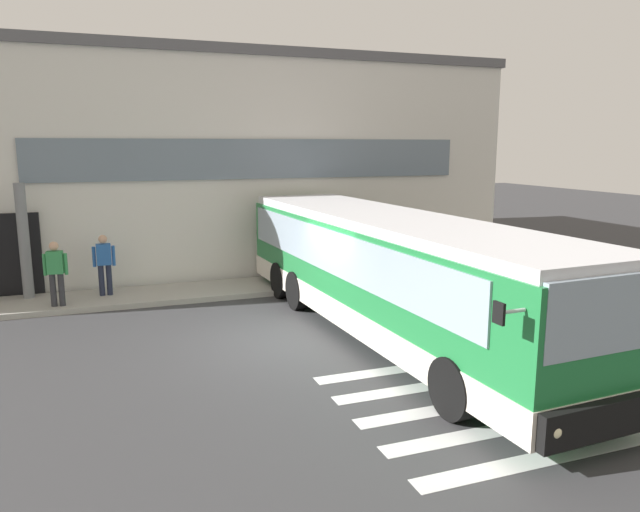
{
  "coord_description": "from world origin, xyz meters",
  "views": [
    {
      "loc": [
        -3.63,
        -11.9,
        4.2
      ],
      "look_at": [
        1.37,
        1.65,
        1.5
      ],
      "focal_mm": 33.23,
      "sensor_mm": 36.0,
      "label": 1
    }
  ],
  "objects_px": {
    "bus_main_foreground": "(390,276)",
    "passenger_near_column": "(56,269)",
    "passenger_by_doorway": "(104,262)",
    "entry_support_column": "(24,241)"
  },
  "relations": [
    {
      "from": "passenger_near_column",
      "to": "entry_support_column",
      "type": "bearing_deg",
      "value": 124.57
    },
    {
      "from": "entry_support_column",
      "to": "passenger_near_column",
      "type": "distance_m",
      "value": 1.53
    },
    {
      "from": "entry_support_column",
      "to": "bus_main_foreground",
      "type": "relative_size",
      "value": 0.25
    },
    {
      "from": "passenger_near_column",
      "to": "passenger_by_doorway",
      "type": "xyz_separation_m",
      "value": [
        1.16,
        0.74,
        -0.03
      ]
    },
    {
      "from": "entry_support_column",
      "to": "bus_main_foreground",
      "type": "distance_m",
      "value": 9.81
    },
    {
      "from": "bus_main_foreground",
      "to": "entry_support_column",
      "type": "bearing_deg",
      "value": 143.97
    },
    {
      "from": "bus_main_foreground",
      "to": "passenger_near_column",
      "type": "bearing_deg",
      "value": 147.15
    },
    {
      "from": "entry_support_column",
      "to": "bus_main_foreground",
      "type": "xyz_separation_m",
      "value": [
        7.93,
        -5.77,
        -0.36
      ]
    },
    {
      "from": "bus_main_foreground",
      "to": "passenger_near_column",
      "type": "height_order",
      "value": "bus_main_foreground"
    },
    {
      "from": "bus_main_foreground",
      "to": "passenger_by_doorway",
      "type": "relative_size",
      "value": 7.26
    }
  ]
}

